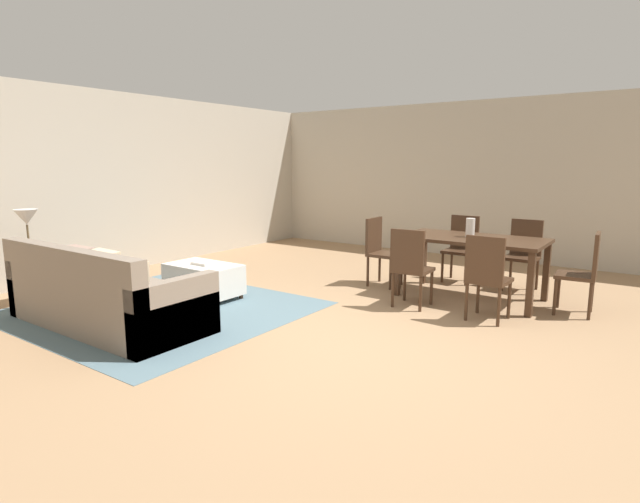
{
  "coord_description": "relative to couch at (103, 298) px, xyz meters",
  "views": [
    {
      "loc": [
        2.5,
        -3.79,
        1.66
      ],
      "look_at": [
        -0.95,
        1.08,
        0.6
      ],
      "focal_mm": 28.29,
      "sensor_mm": 36.0,
      "label": 1
    }
  ],
  "objects": [
    {
      "name": "couch",
      "position": [
        0.0,
        0.0,
        0.0
      ],
      "size": [
        2.28,
        0.95,
        0.86
      ],
      "color": "gray",
      "rests_on": "ground_plane"
    },
    {
      "name": "table_lamp",
      "position": [
        -1.44,
        -0.02,
        0.72
      ],
      "size": [
        0.26,
        0.26,
        0.53
      ],
      "color": "brown",
      "rests_on": "side_table"
    },
    {
      "name": "side_table",
      "position": [
        -1.44,
        -0.02,
        0.18
      ],
      "size": [
        0.4,
        0.4,
        0.6
      ],
      "color": "brown",
      "rests_on": "ground_plane"
    },
    {
      "name": "dining_chair_near_right",
      "position": [
        3.15,
        2.39,
        0.23
      ],
      "size": [
        0.41,
        0.41,
        0.92
      ],
      "color": "#422B1C",
      "rests_on": "ground_plane"
    },
    {
      "name": "dining_chair_head_east",
      "position": [
        3.95,
        3.24,
        0.23
      ],
      "size": [
        0.43,
        0.43,
        0.92
      ],
      "color": "#422B1C",
      "rests_on": "ground_plane"
    },
    {
      "name": "ground_plane",
      "position": [
        2.19,
        1.0,
        -0.29
      ],
      "size": [
        10.8,
        10.8,
        0.0
      ],
      "primitive_type": "plane",
      "color": "#9E7A56"
    },
    {
      "name": "dining_chair_near_left",
      "position": [
        2.28,
        2.4,
        0.23
      ],
      "size": [
        0.41,
        0.41,
        0.92
      ],
      "color": "#422B1C",
      "rests_on": "ground_plane"
    },
    {
      "name": "area_rug",
      "position": [
        0.01,
        0.69,
        -0.29
      ],
      "size": [
        3.0,
        2.8,
        0.01
      ],
      "primitive_type": "cube",
      "color": "slate",
      "rests_on": "ground_plane"
    },
    {
      "name": "dining_chair_far_right",
      "position": [
        3.11,
        4.06,
        0.23
      ],
      "size": [
        0.41,
        0.41,
        0.92
      ],
      "color": "#422B1C",
      "rests_on": "ground_plane"
    },
    {
      "name": "ottoman_table",
      "position": [
        0.01,
        1.33,
        -0.05
      ],
      "size": [
        0.92,
        0.55,
        0.42
      ],
      "color": "silver",
      "rests_on": "ground_plane"
    },
    {
      "name": "wall_back",
      "position": [
        2.19,
        6.0,
        1.06
      ],
      "size": [
        9.0,
        0.12,
        2.7
      ],
      "primitive_type": "cube",
      "color": "#BCB2A0",
      "rests_on": "ground_plane"
    },
    {
      "name": "book_on_ottoman",
      "position": [
        0.03,
        1.33,
        0.15
      ],
      "size": [
        0.26,
        0.2,
        0.03
      ],
      "primitive_type": "cube",
      "rotation": [
        0.0,
        0.0,
        -0.01
      ],
      "color": "silver",
      "rests_on": "ottoman_table"
    },
    {
      "name": "wall_left",
      "position": [
        -2.31,
        1.5,
        1.06
      ],
      "size": [
        0.12,
        11.0,
        2.7
      ],
      "primitive_type": "cube",
      "color": "#BCB2A0",
      "rests_on": "ground_plane"
    },
    {
      "name": "dining_chair_head_west",
      "position": [
        1.46,
        3.18,
        0.23
      ],
      "size": [
        0.41,
        0.41,
        0.92
      ],
      "color": "#422B1C",
      "rests_on": "ground_plane"
    },
    {
      "name": "dining_chair_far_left",
      "position": [
        2.28,
        4.07,
        0.23
      ],
      "size": [
        0.4,
        0.4,
        0.92
      ],
      "color": "#422B1C",
      "rests_on": "ground_plane"
    },
    {
      "name": "vase_centerpiece",
      "position": [
        2.67,
        3.24,
        0.58
      ],
      "size": [
        0.11,
        0.11,
        0.23
      ],
      "primitive_type": "cylinder",
      "color": "silver",
      "rests_on": "dining_table"
    },
    {
      "name": "dining_table",
      "position": [
        2.7,
        3.22,
        0.38
      ],
      "size": [
        1.7,
        0.91,
        0.76
      ],
      "color": "#422B1C",
      "rests_on": "ground_plane"
    }
  ]
}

